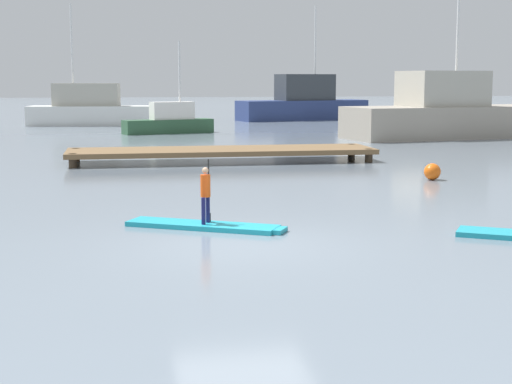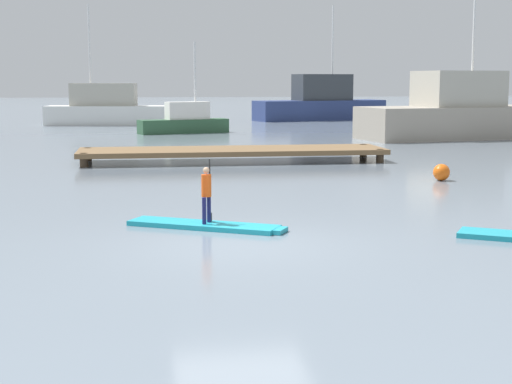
# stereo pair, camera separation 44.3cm
# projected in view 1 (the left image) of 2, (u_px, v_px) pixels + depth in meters

# --- Properties ---
(ground_plane) EXTENTS (240.00, 240.00, 0.00)m
(ground_plane) POSITION_uv_depth(u_px,v_px,m) (243.00, 246.00, 14.32)
(ground_plane) COLOR slate
(paddleboard_near) EXTENTS (3.22, 2.14, 0.10)m
(paddleboard_near) POSITION_uv_depth(u_px,v_px,m) (206.00, 226.00, 16.00)
(paddleboard_near) COLOR #1E9EB2
(paddleboard_near) RESTS_ON ground
(paddler_child_solo) EXTENTS (0.28, 0.37, 1.30)m
(paddler_child_solo) POSITION_uv_depth(u_px,v_px,m) (206.00, 192.00, 15.91)
(paddler_child_solo) COLOR #19194C
(paddler_child_solo) RESTS_ON paddleboard_near
(fishing_boat_white_large) EXTENTS (12.74, 5.66, 9.83)m
(fishing_boat_white_large) POSITION_uv_depth(u_px,v_px,m) (456.00, 114.00, 40.72)
(fishing_boat_white_large) COLOR #9E9384
(fishing_boat_white_large) RESTS_ON ground
(fishing_boat_green_midground) EXTENTS (9.35, 3.47, 7.85)m
(fishing_boat_green_midground) POSITION_uv_depth(u_px,v_px,m) (95.00, 110.00, 51.44)
(fishing_boat_green_midground) COLOR silver
(fishing_boat_green_midground) RESTS_ON ground
(motor_boat_small_navy) EXTENTS (10.26, 4.98, 8.41)m
(motor_boat_small_navy) POSITION_uv_depth(u_px,v_px,m) (303.00, 103.00, 58.43)
(motor_boat_small_navy) COLOR navy
(motor_boat_small_navy) RESTS_ON ground
(trawler_grey_distant) EXTENTS (5.22, 2.62, 5.12)m
(trawler_grey_distant) POSITION_uv_depth(u_px,v_px,m) (170.00, 121.00, 44.00)
(trawler_grey_distant) COLOR #2D5638
(trawler_grey_distant) RESTS_ON ground
(floating_dock) EXTENTS (11.19, 2.77, 0.49)m
(floating_dock) POSITION_uv_depth(u_px,v_px,m) (222.00, 151.00, 28.84)
(floating_dock) COLOR brown
(floating_dock) RESTS_ON ground
(mooring_buoy_mid) EXTENTS (0.50, 0.50, 0.50)m
(mooring_buoy_mid) POSITION_uv_depth(u_px,v_px,m) (432.00, 172.00, 23.64)
(mooring_buoy_mid) COLOR orange
(mooring_buoy_mid) RESTS_ON ground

